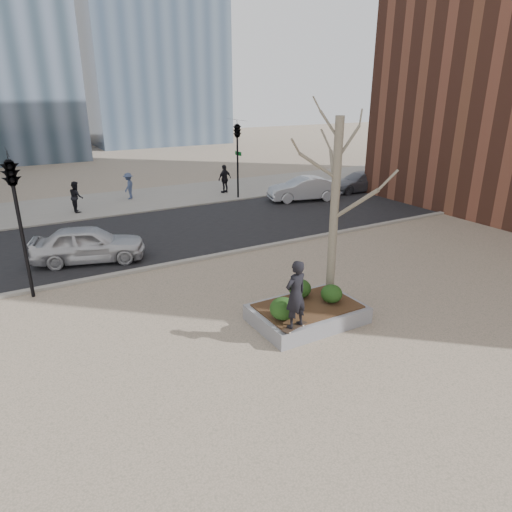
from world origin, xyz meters
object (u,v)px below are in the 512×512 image
skateboard (294,327)px  skateboarder (296,294)px  planter (307,314)px  police_car (88,244)px

skateboard → skateboarder: 0.92m
planter → skateboard: (-1.02, -0.85, 0.26)m
planter → police_car: size_ratio=0.74×
planter → skateboarder: skateboarder is taller
skateboard → skateboarder: (0.00, 0.00, 0.92)m
skateboarder → police_car: bearing=-79.4°
skateboarder → police_car: 9.35m
skateboard → police_car: (-3.30, 8.73, 0.22)m
planter → skateboarder: (-1.02, -0.85, 1.18)m
skateboard → police_car: size_ratio=0.19×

